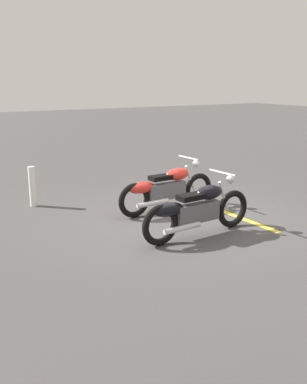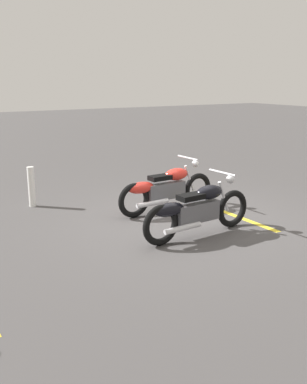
% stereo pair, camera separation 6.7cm
% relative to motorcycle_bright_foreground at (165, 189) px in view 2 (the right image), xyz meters
% --- Properties ---
extents(ground_plane, '(60.00, 60.00, 0.00)m').
position_rel_motorcycle_bright_foreground_xyz_m(ground_plane, '(-0.04, 0.73, -0.46)').
color(ground_plane, '#474444').
extents(motorcycle_bright_foreground, '(2.23, 0.62, 1.04)m').
position_rel_motorcycle_bright_foreground_xyz_m(motorcycle_bright_foreground, '(0.00, 0.00, 0.00)').
color(motorcycle_bright_foreground, black).
rests_on(motorcycle_bright_foreground, ground).
extents(motorcycle_dark_foreground, '(2.23, 0.62, 1.04)m').
position_rel_motorcycle_bright_foreground_xyz_m(motorcycle_dark_foreground, '(0.32, 1.47, 0.00)').
color(motorcycle_dark_foreground, black).
rests_on(motorcycle_dark_foreground, ground).
extents(bollard_post, '(0.14, 0.14, 0.83)m').
position_rel_motorcycle_bright_foreground_xyz_m(bollard_post, '(2.16, -1.70, -0.05)').
color(bollard_post, white).
rests_on(bollard_post, ground).
extents(parking_stripe_near, '(0.20, 3.20, 0.01)m').
position_rel_motorcycle_bright_foreground_xyz_m(parking_stripe_near, '(-0.98, 0.45, -0.46)').
color(parking_stripe_near, yellow).
rests_on(parking_stripe_near, ground).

